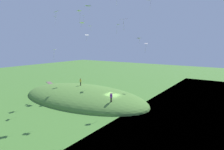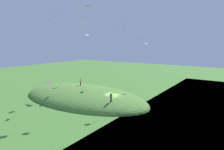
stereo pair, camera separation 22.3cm
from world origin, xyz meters
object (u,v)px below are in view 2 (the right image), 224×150
at_px(kite_0, 84,16).
at_px(kite_7, 123,20).
at_px(person_on_hilltop, 81,81).
at_px(person_near_shore, 111,96).
at_px(kite_13, 146,45).
at_px(kite_12, 55,17).
at_px(kite_4, 88,6).
at_px(kite_14, 90,26).
at_px(kite_8, 54,50).
at_px(kite_11, 139,38).
at_px(kite_9, 118,25).
at_px(kite_3, 79,11).
at_px(kite_1, 82,23).
at_px(kite_10, 56,12).
at_px(kite_2, 87,35).
at_px(kite_5, 149,0).

height_order(kite_0, kite_7, kite_0).
xyz_separation_m(person_on_hilltop, kite_7, (-14.39, 5.78, 11.83)).
height_order(person_near_shore, kite_13, kite_13).
relative_size(person_near_shore, kite_12, 0.81).
bearing_deg(kite_0, kite_13, -167.00).
height_order(kite_4, kite_14, kite_4).
height_order(kite_7, kite_8, kite_7).
distance_m(kite_7, kite_11, 15.46).
distance_m(kite_9, kite_13, 8.10).
relative_size(kite_3, kite_13, 1.03).
bearing_deg(kite_1, kite_10, 117.32).
relative_size(kite_3, kite_7, 1.25).
distance_m(kite_2, kite_8, 14.32).
relative_size(person_on_hilltop, person_near_shore, 0.99).
relative_size(kite_11, kite_12, 0.64).
bearing_deg(kite_8, kite_13, -123.21).
bearing_deg(kite_9, kite_12, 51.06).
height_order(kite_3, kite_12, kite_3).
bearing_deg(kite_3, kite_1, -61.83).
distance_m(person_near_shore, kite_14, 19.69).
bearing_deg(kite_12, kite_4, 171.95).
relative_size(person_on_hilltop, kite_4, 1.21).
bearing_deg(kite_9, person_near_shore, 117.16).
bearing_deg(person_near_shore, kite_3, 93.92).
height_order(person_near_shore, kite_9, kite_9).
xyz_separation_m(kite_1, kite_8, (-3.28, 11.36, -6.11)).
height_order(kite_0, kite_1, kite_0).
relative_size(kite_4, kite_12, 0.66).
relative_size(kite_10, kite_12, 0.61).
bearing_deg(kite_1, kite_7, 150.49).
height_order(kite_5, kite_11, kite_5).
relative_size(kite_10, kite_14, 1.07).
bearing_deg(kite_8, kite_5, -131.33).
height_order(kite_1, kite_7, kite_1).
xyz_separation_m(person_on_hilltop, kite_14, (0.77, -4.59, 12.31)).
bearing_deg(kite_2, kite_11, -167.94).
distance_m(person_near_shore, kite_3, 21.62).
bearing_deg(kite_1, kite_2, -81.26).
height_order(person_on_hilltop, kite_13, kite_13).
relative_size(kite_9, kite_10, 1.75).
bearing_deg(kite_14, kite_0, -21.40).
xyz_separation_m(kite_7, kite_14, (15.16, -10.37, 0.48)).
bearing_deg(kite_7, kite_9, -55.14).
bearing_deg(person_on_hilltop, kite_4, 39.23).
relative_size(kite_0, kite_2, 1.13).
bearing_deg(kite_7, kite_3, -25.88).
xyz_separation_m(kite_4, kite_13, (-5.09, -13.67, -6.73)).
distance_m(kite_7, kite_14, 18.37).
distance_m(kite_2, kite_12, 9.67).
xyz_separation_m(kite_4, kite_5, (-6.64, -11.16, 2.12)).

